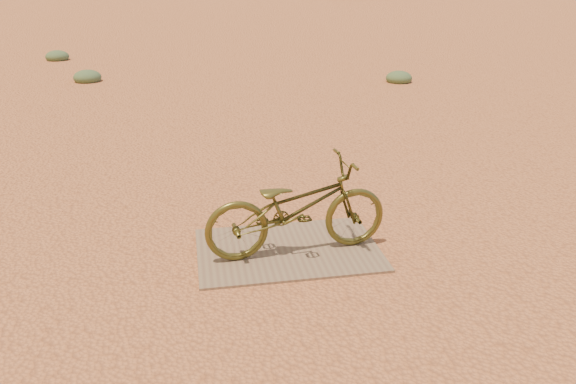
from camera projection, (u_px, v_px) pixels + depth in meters
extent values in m
plane|color=#C77A4C|center=(249.00, 238.00, 5.26)|extent=(120.00, 120.00, 0.00)
cube|color=#75654E|center=(288.00, 250.00, 5.02)|extent=(1.61, 1.08, 0.02)
imported|color=#4C4B1C|center=(297.00, 208.00, 4.80)|extent=(1.65, 0.71, 0.84)
ellipsoid|color=#506E48|center=(88.00, 81.00, 12.43)|extent=(0.60, 0.60, 0.33)
ellipsoid|color=#506E48|center=(399.00, 82.00, 12.36)|extent=(0.57, 0.57, 0.31)
ellipsoid|color=#506E48|center=(58.00, 60.00, 15.27)|extent=(0.61, 0.61, 0.34)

